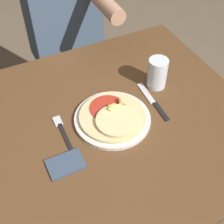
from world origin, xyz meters
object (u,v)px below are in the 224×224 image
object	(u,v)px
drinking_glass	(157,73)
dining_table	(105,141)
plate	(112,118)
pizza	(113,116)
person_diner	(64,21)
fork	(62,131)
knife	(153,102)

from	to	relation	value
drinking_glass	dining_table	bearing A→B (deg)	-161.07
plate	pizza	world-z (taller)	pizza
person_diner	plate	bearing A→B (deg)	-96.28
pizza	drinking_glass	distance (m)	0.26
dining_table	plate	world-z (taller)	plate
pizza	fork	distance (m)	0.19
pizza	fork	size ratio (longest dim) A/B	1.38
fork	plate	bearing A→B (deg)	-8.47
fork	drinking_glass	world-z (taller)	drinking_glass
person_diner	dining_table	bearing A→B (deg)	-98.78
plate	fork	bearing A→B (deg)	171.53
pizza	dining_table	bearing A→B (deg)	176.86
dining_table	pizza	xyz separation A→B (m)	(0.03, -0.00, 0.13)
fork	knife	distance (m)	0.36
fork	person_diner	size ratio (longest dim) A/B	0.14
dining_table	knife	world-z (taller)	knife
person_diner	drinking_glass	bearing A→B (deg)	-75.34
knife	dining_table	bearing A→B (deg)	-176.38
pizza	knife	xyz separation A→B (m)	(0.18, 0.02, -0.02)
knife	drinking_glass	bearing A→B (deg)	52.90
pizza	drinking_glass	world-z (taller)	drinking_glass
pizza	fork	world-z (taller)	pizza
dining_table	person_diner	world-z (taller)	person_diner
plate	pizza	xyz separation A→B (m)	(0.00, -0.01, 0.02)
fork	dining_table	bearing A→B (deg)	-11.76
plate	person_diner	size ratio (longest dim) A/B	0.22
drinking_glass	person_diner	xyz separation A→B (m)	(-0.16, 0.63, -0.06)
plate	knife	world-z (taller)	plate
fork	drinking_glass	size ratio (longest dim) A/B	1.41
dining_table	fork	xyz separation A→B (m)	(-0.15, 0.03, 0.11)
drinking_glass	plate	bearing A→B (deg)	-159.59
knife	pizza	bearing A→B (deg)	-175.14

